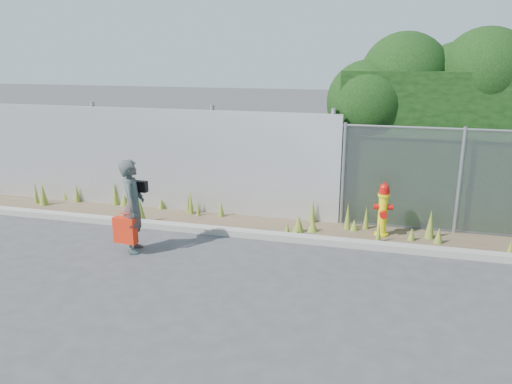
% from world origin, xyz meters
% --- Properties ---
extents(ground, '(80.00, 80.00, 0.00)m').
position_xyz_m(ground, '(0.00, 0.00, 0.00)').
color(ground, '#39393B').
rests_on(ground, ground).
extents(curb, '(16.00, 0.22, 0.12)m').
position_xyz_m(curb, '(0.00, 1.80, 0.06)').
color(curb, gray).
rests_on(curb, ground).
extents(weed_strip, '(16.00, 1.29, 0.55)m').
position_xyz_m(weed_strip, '(-0.43, 2.49, 0.12)').
color(weed_strip, '#4D3C2C').
rests_on(weed_strip, ground).
extents(corrugated_fence, '(8.50, 0.21, 2.30)m').
position_xyz_m(corrugated_fence, '(-3.25, 3.01, 1.10)').
color(corrugated_fence, silver).
rests_on(corrugated_fence, ground).
extents(fire_hydrant, '(0.35, 0.31, 1.05)m').
position_xyz_m(fire_hydrant, '(1.86, 2.49, 0.51)').
color(fire_hydrant, yellow).
rests_on(fire_hydrant, ground).
extents(woman, '(0.57, 0.69, 1.63)m').
position_xyz_m(woman, '(-2.28, 0.64, 0.81)').
color(woman, '#10685F').
rests_on(woman, ground).
extents(red_tote_bag, '(0.41, 0.15, 0.53)m').
position_xyz_m(red_tote_bag, '(-2.36, 0.47, 0.43)').
color(red_tote_bag, red).
extents(black_shoulder_bag, '(0.26, 0.11, 0.19)m').
position_xyz_m(black_shoulder_bag, '(-2.21, 0.81, 1.12)').
color(black_shoulder_bag, black).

